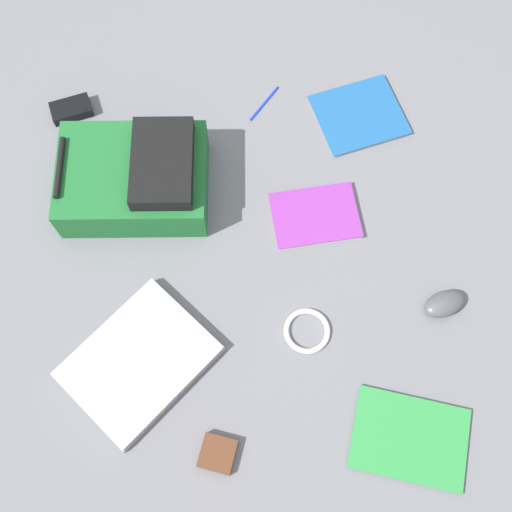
# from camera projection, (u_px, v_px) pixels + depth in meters

# --- Properties ---
(ground_plane) EXTENTS (3.86, 3.86, 0.00)m
(ground_plane) POSITION_uv_depth(u_px,v_px,m) (257.00, 257.00, 1.68)
(ground_plane) COLOR slate
(backpack) EXTENTS (0.31, 0.40, 0.17)m
(backpack) POSITION_uv_depth(u_px,v_px,m) (137.00, 177.00, 1.68)
(backpack) COLOR #1E662D
(backpack) RESTS_ON ground_plane
(laptop) EXTENTS (0.43, 0.43, 0.03)m
(laptop) POSITION_uv_depth(u_px,v_px,m) (139.00, 362.00, 1.56)
(laptop) COLOR #929296
(laptop) RESTS_ON ground_plane
(book_red) EXTENTS (0.27, 0.32, 0.01)m
(book_red) POSITION_uv_depth(u_px,v_px,m) (410.00, 438.00, 1.50)
(book_red) COLOR silver
(book_red) RESTS_ON ground_plane
(book_manual) EXTENTS (0.19, 0.25, 0.02)m
(book_manual) POSITION_uv_depth(u_px,v_px,m) (315.00, 216.00, 1.71)
(book_manual) COLOR silver
(book_manual) RESTS_ON ground_plane
(book_comic) EXTENTS (0.27, 0.29, 0.01)m
(book_comic) POSITION_uv_depth(u_px,v_px,m) (359.00, 115.00, 1.83)
(book_comic) COLOR silver
(book_comic) RESTS_ON ground_plane
(computer_mouse) EXTENTS (0.10, 0.12, 0.04)m
(computer_mouse) POSITION_uv_depth(u_px,v_px,m) (444.00, 304.00, 1.61)
(computer_mouse) COLOR #4C4C51
(computer_mouse) RESTS_ON ground_plane
(cable_coil) EXTENTS (0.12, 0.12, 0.01)m
(cable_coil) POSITION_uv_depth(u_px,v_px,m) (307.00, 331.00, 1.60)
(cable_coil) COLOR silver
(cable_coil) RESTS_ON ground_plane
(power_brick) EXTENTS (0.09, 0.13, 0.03)m
(power_brick) POSITION_uv_depth(u_px,v_px,m) (71.00, 110.00, 1.82)
(power_brick) COLOR black
(power_brick) RESTS_ON ground_plane
(pen_black) EXTENTS (0.11, 0.09, 0.01)m
(pen_black) POSITION_uv_depth(u_px,v_px,m) (264.00, 103.00, 1.84)
(pen_black) COLOR #1933B2
(pen_black) RESTS_ON ground_plane
(earbud_pouch) EXTENTS (0.10, 0.10, 0.02)m
(earbud_pouch) POSITION_uv_depth(u_px,v_px,m) (218.00, 454.00, 1.49)
(earbud_pouch) COLOR #59331E
(earbud_pouch) RESTS_ON ground_plane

